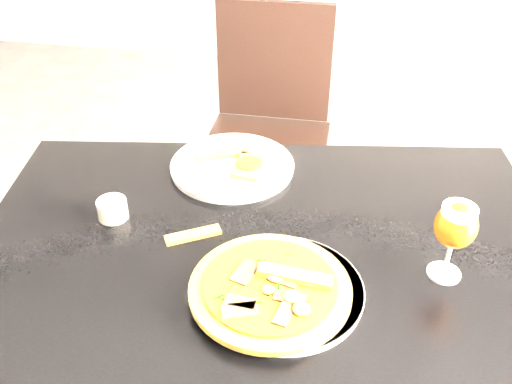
% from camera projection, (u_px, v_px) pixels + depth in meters
% --- Properties ---
extents(dining_table, '(1.30, 0.96, 0.75)m').
position_uv_depth(dining_table, '(266.00, 277.00, 1.21)').
color(dining_table, black).
rests_on(dining_table, ground).
extents(chair_far, '(0.43, 0.43, 0.93)m').
position_uv_depth(chair_far, '(268.00, 129.00, 2.04)').
color(chair_far, black).
rests_on(chair_far, ground).
extents(plate_main, '(0.36, 0.36, 0.02)m').
position_uv_depth(plate_main, '(284.00, 291.00, 1.04)').
color(plate_main, silver).
rests_on(plate_main, dining_table).
extents(pizza, '(0.29, 0.29, 0.03)m').
position_uv_depth(pizza, '(271.00, 287.00, 1.03)').
color(pizza, olive).
rests_on(pizza, plate_main).
extents(plate_second, '(0.40, 0.40, 0.02)m').
position_uv_depth(plate_second, '(232.00, 166.00, 1.39)').
color(plate_second, silver).
rests_on(plate_second, dining_table).
extents(crust_scraps, '(0.18, 0.14, 0.02)m').
position_uv_depth(crust_scraps, '(240.00, 162.00, 1.38)').
color(crust_scraps, olive).
rests_on(crust_scraps, plate_second).
extents(loose_crust, '(0.11, 0.08, 0.01)m').
position_uv_depth(loose_crust, '(193.00, 235.00, 1.18)').
color(loose_crust, olive).
rests_on(loose_crust, dining_table).
extents(sauce_cup, '(0.06, 0.06, 0.04)m').
position_uv_depth(sauce_cup, '(112.00, 208.00, 1.22)').
color(sauce_cup, silver).
rests_on(sauce_cup, dining_table).
extents(beer_glass, '(0.08, 0.08, 0.16)m').
position_uv_depth(beer_glass, '(456.00, 226.00, 1.02)').
color(beer_glass, silver).
rests_on(beer_glass, dining_table).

